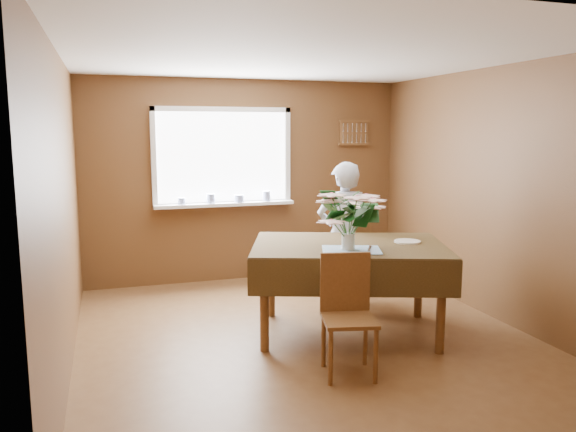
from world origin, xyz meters
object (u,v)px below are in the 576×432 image
object	(u,v)px
seated_woman	(343,235)
flower_bouquet	(349,212)
dining_table	(349,255)
chair_far	(350,259)
chair_near	(347,308)

from	to	relation	value
seated_woman	flower_bouquet	bearing A→B (deg)	74.14
seated_woman	flower_bouquet	distance (m)	1.13
dining_table	seated_woman	size ratio (longest dim) A/B	1.31
dining_table	chair_far	bearing A→B (deg)	84.64
chair_far	flower_bouquet	xyz separation A→B (m)	(-0.50, -1.05, 0.68)
dining_table	flower_bouquet	world-z (taller)	flower_bouquet
seated_woman	dining_table	bearing A→B (deg)	75.59
chair_near	flower_bouquet	xyz separation A→B (m)	(0.24, 0.53, 0.67)
chair_near	flower_bouquet	distance (m)	0.89
dining_table	flower_bouquet	xyz separation A→B (m)	(-0.11, -0.23, 0.43)
chair_near	seated_woman	world-z (taller)	seated_woman
seated_woman	chair_far	bearing A→B (deg)	-144.40
chair_far	flower_bouquet	world-z (taller)	flower_bouquet
seated_woman	flower_bouquet	world-z (taller)	seated_woman
chair_far	seated_woman	world-z (taller)	seated_woman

